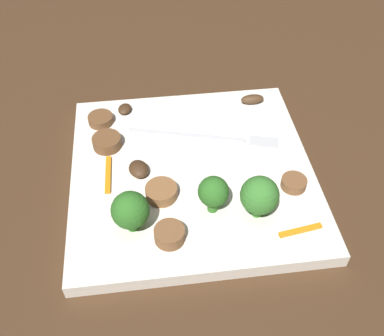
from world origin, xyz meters
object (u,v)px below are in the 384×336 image
object	(u,v)px
sausage_slice_4	(101,119)
mushroom_0	(252,99)
mushroom_1	(125,109)
mushroom_2	(139,169)
broccoli_floret_0	(213,192)
sausage_slice_1	(107,142)
sausage_slice_2	(294,183)
broccoli_floret_1	(260,196)
pepper_strip_0	(300,230)
broccoli_floret_2	(130,211)
sausage_slice_0	(161,192)
sausage_slice_3	(170,235)
pepper_strip_1	(108,172)
plate	(192,173)
fork	(216,138)

from	to	relation	value
sausage_slice_4	mushroom_0	size ratio (longest dim) A/B	1.02
mushroom_1	mushroom_2	bearing A→B (deg)	-83.23
broccoli_floret_0	sausage_slice_1	xyz separation A→B (m)	(-0.11, 0.11, -0.02)
sausage_slice_1	sausage_slice_2	world-z (taller)	sausage_slice_1
broccoli_floret_1	pepper_strip_0	world-z (taller)	broccoli_floret_1
broccoli_floret_2	sausage_slice_0	size ratio (longest dim) A/B	1.40
broccoli_floret_1	sausage_slice_3	size ratio (longest dim) A/B	1.64
broccoli_floret_2	mushroom_0	xyz separation A→B (m)	(0.17, 0.19, -0.02)
broccoli_floret_0	pepper_strip_0	size ratio (longest dim) A/B	0.97
broccoli_floret_0	sausage_slice_3	xyz separation A→B (m)	(-0.05, -0.03, -0.02)
sausage_slice_3	pepper_strip_1	size ratio (longest dim) A/B	0.56
broccoli_floret_2	sausage_slice_4	xyz separation A→B (m)	(-0.03, 0.17, -0.02)
mushroom_0	mushroom_1	world-z (taller)	mushroom_0
mushroom_0	broccoli_floret_0	bearing A→B (deg)	-115.09
mushroom_0	pepper_strip_1	bearing A→B (deg)	-150.84
plate	mushroom_0	size ratio (longest dim) A/B	8.98
sausage_slice_0	mushroom_0	distance (m)	0.20
broccoli_floret_0	sausage_slice_0	world-z (taller)	broccoli_floret_0
fork	broccoli_floret_0	world-z (taller)	broccoli_floret_0
fork	sausage_slice_4	bearing A→B (deg)	175.92
pepper_strip_1	sausage_slice_0	bearing A→B (deg)	-35.37
pepper_strip_0	broccoli_floret_2	bearing A→B (deg)	171.37
sausage_slice_4	pepper_strip_0	bearing A→B (deg)	-44.12
fork	broccoli_floret_0	xyz separation A→B (m)	(-0.02, -0.11, 0.03)
broccoli_floret_2	sausage_slice_0	distance (m)	0.06
broccoli_floret_2	mushroom_2	world-z (taller)	broccoli_floret_2
pepper_strip_1	broccoli_floret_0	bearing A→B (deg)	-30.99
fork	mushroom_1	xyz separation A→B (m)	(-0.11, 0.07, 0.00)
pepper_strip_0	mushroom_2	bearing A→B (deg)	147.25
plate	sausage_slice_1	size ratio (longest dim) A/B	8.00
mushroom_0	broccoli_floret_2	bearing A→B (deg)	-131.54
sausage_slice_0	plate	bearing A→B (deg)	44.58
mushroom_1	pepper_strip_1	bearing A→B (deg)	-101.19
broccoli_floret_0	mushroom_1	bearing A→B (deg)	116.78
plate	broccoli_floret_2	bearing A→B (deg)	-132.57
sausage_slice_1	sausage_slice_3	xyz separation A→B (m)	(0.06, -0.14, 0.00)
broccoli_floret_1	mushroom_1	xyz separation A→B (m)	(-0.13, 0.19, -0.03)
sausage_slice_2	pepper_strip_1	size ratio (longest dim) A/B	0.51
sausage_slice_0	sausage_slice_4	size ratio (longest dim) A/B	1.11
plate	pepper_strip_0	xyz separation A→B (m)	(0.10, -0.10, 0.01)
fork	broccoli_floret_1	distance (m)	0.13
sausage_slice_3	sausage_slice_2	bearing A→B (deg)	20.44
mushroom_1	mushroom_2	xyz separation A→B (m)	(0.01, -0.11, 0.00)
sausage_slice_2	pepper_strip_0	xyz separation A→B (m)	(-0.01, -0.06, -0.00)
broccoli_floret_2	pepper_strip_1	bearing A→B (deg)	107.50
sausage_slice_0	mushroom_1	world-z (taller)	sausage_slice_0
fork	broccoli_floret_2	world-z (taller)	broccoli_floret_2
sausage_slice_4	mushroom_1	xyz separation A→B (m)	(0.03, 0.02, -0.00)
fork	sausage_slice_1	bearing A→B (deg)	-166.51
broccoli_floret_1	pepper_strip_1	bearing A→B (deg)	153.06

